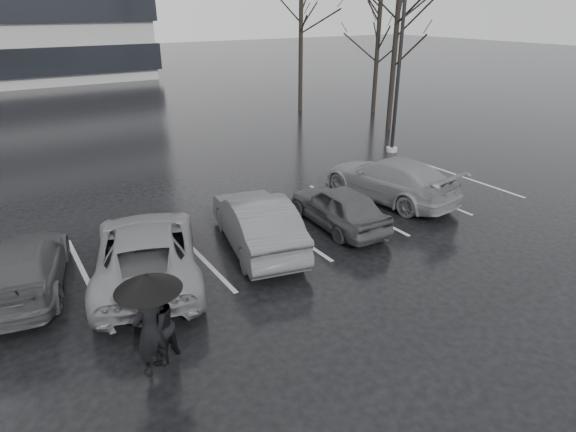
% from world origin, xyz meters
% --- Properties ---
extents(ground, '(160.00, 160.00, 0.00)m').
position_xyz_m(ground, '(0.00, 0.00, 0.00)').
color(ground, black).
rests_on(ground, ground).
extents(car_main, '(1.70, 3.79, 1.26)m').
position_xyz_m(car_main, '(2.09, 1.69, 0.63)').
color(car_main, black).
rests_on(car_main, ground).
extents(car_west_a, '(2.50, 4.70, 1.47)m').
position_xyz_m(car_west_a, '(-0.62, 1.83, 0.74)').
color(car_west_a, '#313234').
rests_on(car_west_a, ground).
extents(car_west_b, '(3.76, 5.55, 1.41)m').
position_xyz_m(car_west_b, '(-3.65, 1.82, 0.71)').
color(car_west_b, '#555558').
rests_on(car_west_b, ground).
extents(car_west_c, '(2.60, 4.48, 1.22)m').
position_xyz_m(car_west_c, '(-6.24, 2.78, 0.61)').
color(car_west_c, black).
rests_on(car_west_c, ground).
extents(car_east, '(2.63, 5.14, 1.43)m').
position_xyz_m(car_east, '(4.94, 2.54, 0.71)').
color(car_east, '#555558').
rests_on(car_east, ground).
extents(pedestrian_left, '(0.77, 0.64, 1.80)m').
position_xyz_m(pedestrian_left, '(-4.61, -1.50, 0.90)').
color(pedestrian_left, black).
rests_on(pedestrian_left, ground).
extents(pedestrian_right, '(0.94, 0.87, 1.54)m').
position_xyz_m(pedestrian_right, '(-4.41, -1.29, 0.77)').
color(pedestrian_right, black).
rests_on(pedestrian_right, ground).
extents(umbrella, '(1.16, 1.16, 1.97)m').
position_xyz_m(umbrella, '(-4.53, -1.43, 1.80)').
color(umbrella, black).
rests_on(umbrella, ground).
extents(lamp_post, '(0.49, 0.49, 8.90)m').
position_xyz_m(lamp_post, '(9.17, 6.77, 4.07)').
color(lamp_post, '#969699').
rests_on(lamp_post, ground).
extents(stall_stripes, '(19.72, 5.00, 0.00)m').
position_xyz_m(stall_stripes, '(-0.80, 2.50, 0.00)').
color(stall_stripes, '#B2B2B4').
rests_on(stall_stripes, ground).
extents(tree_east, '(0.26, 0.26, 8.00)m').
position_xyz_m(tree_east, '(12.00, 10.00, 4.00)').
color(tree_east, black).
rests_on(tree_east, ground).
extents(tree_ne, '(0.26, 0.26, 7.00)m').
position_xyz_m(tree_ne, '(14.50, 14.00, 3.50)').
color(tree_ne, black).
rests_on(tree_ne, ground).
extents(tree_north, '(0.26, 0.26, 8.50)m').
position_xyz_m(tree_north, '(11.00, 17.00, 4.25)').
color(tree_north, black).
rests_on(tree_north, ground).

